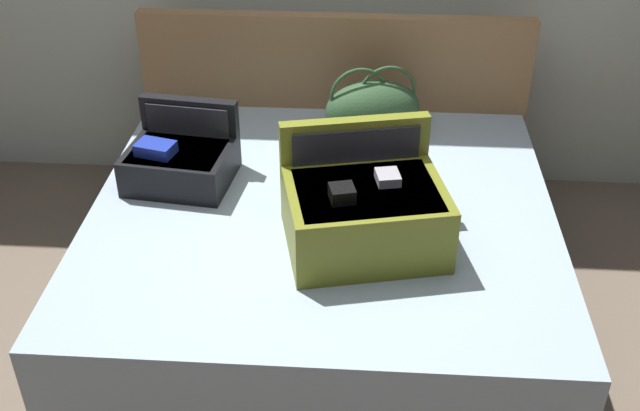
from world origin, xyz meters
The scene contains 7 objects.
ground_plane centered at (0.00, 0.00, 0.00)m, with size 12.00×12.00×0.00m, color #6B5B4C.
bed centered at (0.00, 0.40, 0.28)m, with size 1.89×1.81×0.55m, color #99ADBC.
headboard centered at (0.00, 1.34, 0.52)m, with size 1.93×0.08×1.03m, color olive.
hard_case_large centered at (0.17, 0.17, 0.71)m, with size 0.67×0.59×0.42m.
hard_case_medium centered at (-0.62, 0.58, 0.66)m, with size 0.47×0.42×0.31m.
duffel_bag centered at (0.20, 1.04, 0.70)m, with size 0.50×0.37×0.35m.
pillow_near_headboard centered at (0.05, 0.66, 0.65)m, with size 0.42×0.24×0.20m, color #4C724C.
Camera 1 is at (0.17, -2.23, 2.31)m, focal length 43.50 mm.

